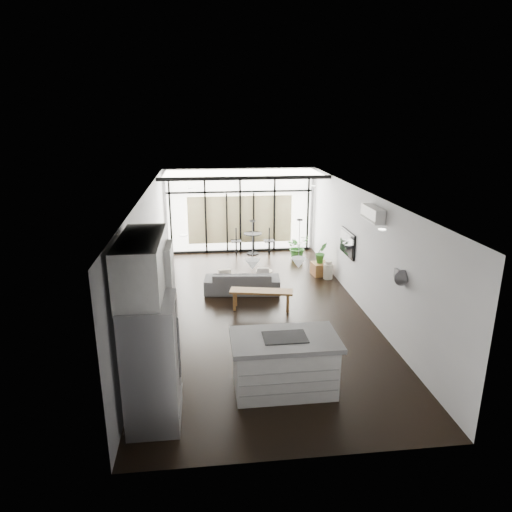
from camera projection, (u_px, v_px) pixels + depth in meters
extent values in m
cube|color=black|center=(257.00, 309.00, 10.93)|extent=(5.00, 10.00, 0.00)
cube|color=silver|center=(258.00, 193.00, 10.10)|extent=(5.00, 10.00, 0.00)
cube|color=silver|center=(147.00, 257.00, 10.24)|extent=(0.02, 10.00, 2.80)
cube|color=silver|center=(362.00, 250.00, 10.79)|extent=(0.02, 10.00, 2.80)
cube|color=silver|center=(240.00, 210.00, 15.26)|extent=(5.00, 0.02, 2.80)
cube|color=silver|center=(304.00, 368.00, 5.77)|extent=(5.00, 0.02, 2.80)
cube|color=black|center=(240.00, 211.00, 15.15)|extent=(5.00, 0.20, 2.80)
cube|color=silver|center=(242.00, 173.00, 13.91)|extent=(4.70, 1.90, 0.06)
cube|color=beige|center=(240.00, 220.00, 15.30)|extent=(3.50, 0.02, 1.60)
cube|color=silver|center=(284.00, 364.00, 7.62)|extent=(1.78, 1.06, 0.97)
cube|color=black|center=(285.00, 337.00, 7.47)|extent=(0.72, 0.48, 0.01)
cube|color=#9A9A9F|center=(152.00, 363.00, 6.67)|extent=(0.76, 0.95, 1.97)
cube|color=silver|center=(155.00, 320.00, 7.44)|extent=(0.65, 0.68, 2.53)
cube|color=silver|center=(142.00, 265.00, 6.68)|extent=(0.62, 1.75, 0.86)
cone|color=silver|center=(253.00, 265.00, 7.77)|extent=(0.26, 0.26, 0.18)
cone|color=silver|center=(299.00, 263.00, 7.86)|extent=(0.26, 0.26, 0.18)
imported|color=#454547|center=(242.00, 278.00, 11.91)|extent=(2.01, 0.76, 0.77)
cube|color=brown|center=(261.00, 300.00, 10.89)|extent=(1.53, 0.66, 0.48)
cylinder|color=beige|center=(264.00, 277.00, 12.59)|extent=(0.57, 0.57, 0.37)
cube|color=brown|center=(320.00, 269.00, 13.25)|extent=(0.54, 0.54, 0.37)
imported|color=#2D6E26|center=(298.00, 250.00, 14.68)|extent=(0.99, 1.03, 0.62)
imported|color=#2D6E26|center=(321.00, 258.00, 13.15)|extent=(0.46, 0.67, 0.27)
cylinder|color=beige|center=(328.00, 270.00, 12.92)|extent=(0.29, 0.29, 0.53)
cube|color=black|center=(253.00, 244.00, 15.20)|extent=(1.41, 0.66, 0.65)
cube|color=black|center=(347.00, 243.00, 11.76)|extent=(0.05, 1.10, 0.65)
cube|color=white|center=(373.00, 214.00, 9.71)|extent=(0.22, 0.90, 0.30)
cube|color=black|center=(145.00, 258.00, 9.73)|extent=(0.04, 0.70, 0.90)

